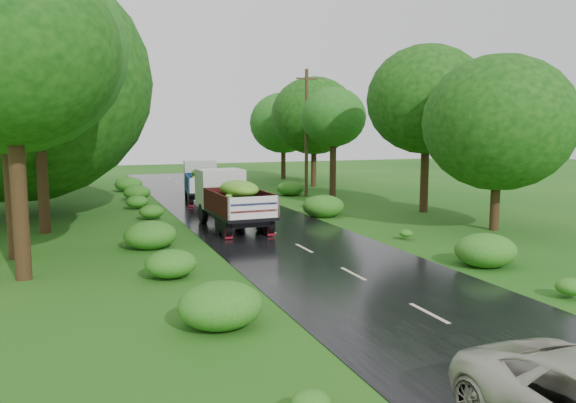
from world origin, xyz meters
TOP-DOWN VIEW (x-y plane):
  - ground at (0.00, 0.00)m, footprint 120.00×120.00m
  - road at (0.00, 5.00)m, footprint 6.50×80.00m
  - road_lines at (0.00, 6.00)m, footprint 0.12×69.60m
  - truck_near at (-1.38, 13.39)m, footprint 2.25×6.08m
  - truck_far at (-0.59, 23.09)m, footprint 2.78×6.03m
  - utility_pole at (6.38, 23.05)m, footprint 1.46×0.24m
  - trees_left at (-10.03, 21.93)m, footprint 5.64×33.44m
  - trees_right at (9.24, 21.44)m, footprint 5.15×30.57m
  - shrubs at (0.00, 14.00)m, footprint 11.90×44.00m

SIDE VIEW (x-z plane):
  - ground at x=0.00m, z-range 0.00..0.00m
  - road at x=0.00m, z-range 0.00..0.02m
  - road_lines at x=0.00m, z-range 0.02..0.02m
  - shrubs at x=0.00m, z-range 0.00..0.70m
  - truck_far at x=-0.59m, z-range 0.16..2.60m
  - truck_near at x=-1.38m, z-range 0.17..2.71m
  - utility_pole at x=6.38m, z-range 0.12..8.43m
  - trees_right at x=9.24m, z-range 1.41..9.03m
  - trees_left at x=-10.03m, z-range 2.06..11.75m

